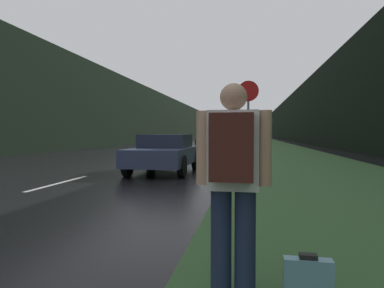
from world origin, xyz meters
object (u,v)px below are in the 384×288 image
at_px(stop_sign, 248,120).
at_px(suitcase, 308,278).
at_px(delivery_truck, 212,130).
at_px(car_passing_near, 165,153).
at_px(car_passing_far, 211,142).
at_px(hitchhiker_with_backpack, 233,176).

height_order(stop_sign, suitcase, stop_sign).
bearing_deg(delivery_truck, car_passing_near, -85.41).
distance_m(stop_sign, car_passing_far, 15.83).
relative_size(hitchhiker_with_backpack, car_passing_far, 0.42).
xyz_separation_m(suitcase, car_passing_far, (-3.41, 23.22, 0.54)).
relative_size(car_passing_near, car_passing_far, 1.00).
xyz_separation_m(stop_sign, delivery_truck, (-7.30, 56.01, 0.21)).
relative_size(stop_sign, suitcase, 7.54).
bearing_deg(suitcase, car_passing_far, 99.21).
xyz_separation_m(suitcase, delivery_truck, (-7.82, 63.70, 1.82)).
bearing_deg(delivery_truck, hitchhiker_with_backpack, -83.55).
bearing_deg(car_passing_far, car_passing_near, 90.00).
relative_size(suitcase, delivery_truck, 0.04).
distance_m(stop_sign, car_passing_near, 3.25).
bearing_deg(car_passing_far, stop_sign, 100.51).
relative_size(stop_sign, delivery_truck, 0.34).
distance_m(car_passing_near, delivery_truck, 55.17).
bearing_deg(car_passing_near, stop_sign, 160.19).
bearing_deg(suitcase, stop_sign, 94.78).
distance_m(stop_sign, suitcase, 7.87).
relative_size(hitchhiker_with_backpack, car_passing_near, 0.42).
bearing_deg(stop_sign, suitcase, -86.08).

